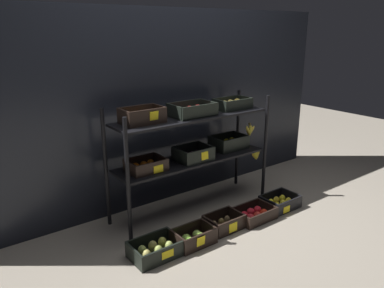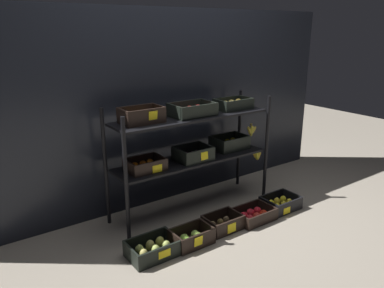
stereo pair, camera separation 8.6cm
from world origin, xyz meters
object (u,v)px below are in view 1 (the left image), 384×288
Objects in this scene: crate_ground_apple_green at (194,238)px; crate_ground_apple_red at (254,214)px; crate_ground_pear at (156,250)px; crate_ground_lemon at (280,203)px; crate_ground_kiwi at (224,223)px; display_rack at (194,136)px.

crate_ground_apple_green is 0.67m from crate_ground_apple_red.
crate_ground_pear is 1.05× the size of crate_ground_apple_red.
crate_ground_apple_green is 1.03m from crate_ground_lemon.
crate_ground_kiwi reaches higher than crate_ground_lemon.
display_rack reaches higher than crate_ground_lemon.
display_rack is 4.82× the size of crate_ground_lemon.
crate_ground_kiwi is (-0.03, -0.46, -0.66)m from display_rack.
crate_ground_apple_green is (-0.37, -0.49, -0.65)m from display_rack.
display_rack is 0.87m from crate_ground_apple_red.
display_rack is at bearing 144.43° from crate_ground_lemon.
display_rack reaches higher than crate_ground_kiwi.
crate_ground_apple_green is at bearing -174.09° from crate_ground_kiwi.
crate_ground_apple_green reaches higher than crate_ground_apple_red.
crate_ground_apple_red is 1.06× the size of crate_ground_lemon.
display_rack is 5.04× the size of crate_ground_apple_green.
crate_ground_kiwi is (0.67, -0.00, -0.00)m from crate_ground_pear.
crate_ground_lemon is (1.36, -0.02, -0.01)m from crate_ground_pear.
crate_ground_pear is at bearing 178.11° from crate_ground_apple_red.
display_rack reaches higher than crate_ground_apple_green.
crate_ground_apple_red is (0.33, -0.03, -0.00)m from crate_ground_kiwi.
crate_ground_pear is 1.17× the size of crate_ground_apple_green.
crate_ground_pear is 1.00m from crate_ground_apple_red.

